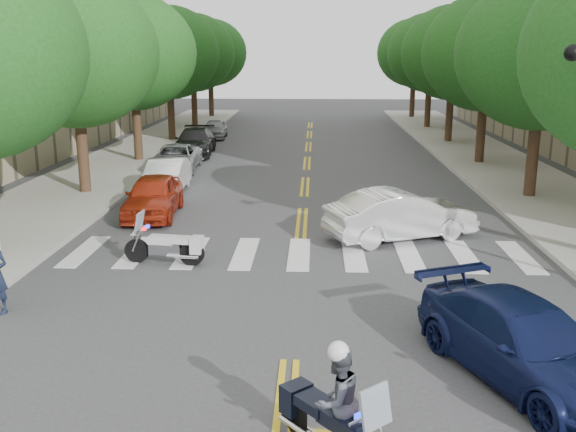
# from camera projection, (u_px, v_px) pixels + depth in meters

# --- Properties ---
(ground) EXTENTS (140.00, 140.00, 0.00)m
(ground) POSITION_uv_depth(u_px,v_px,m) (290.00, 360.00, 11.92)
(ground) COLOR #38383A
(ground) RESTS_ON ground
(sidewalk_left) EXTENTS (5.00, 60.00, 0.15)m
(sidewalk_left) POSITION_uv_depth(u_px,v_px,m) (126.00, 160.00, 33.59)
(sidewalk_left) COLOR #9E9991
(sidewalk_left) RESTS_ON ground
(sidewalk_right) EXTENTS (5.00, 60.00, 0.15)m
(sidewalk_right) POSITION_uv_depth(u_px,v_px,m) (492.00, 163.00, 32.80)
(sidewalk_right) COLOR #9E9991
(sidewalk_right) RESTS_ON ground
(tree_l_1) EXTENTS (6.40, 6.40, 8.45)m
(tree_l_1) POSITION_uv_depth(u_px,v_px,m) (75.00, 53.00, 24.47)
(tree_l_1) COLOR #382316
(tree_l_1) RESTS_ON ground
(tree_l_2) EXTENTS (6.40, 6.40, 8.45)m
(tree_l_2) POSITION_uv_depth(u_px,v_px,m) (133.00, 53.00, 32.21)
(tree_l_2) COLOR #382316
(tree_l_2) RESTS_ON ground
(tree_l_3) EXTENTS (6.40, 6.40, 8.45)m
(tree_l_3) POSITION_uv_depth(u_px,v_px,m) (168.00, 53.00, 39.96)
(tree_l_3) COLOR #382316
(tree_l_3) RESTS_ON ground
(tree_l_4) EXTENTS (6.40, 6.40, 8.45)m
(tree_l_4) POSITION_uv_depth(u_px,v_px,m) (193.00, 53.00, 47.70)
(tree_l_4) COLOR #382316
(tree_l_4) RESTS_ON ground
(tree_l_5) EXTENTS (6.40, 6.40, 8.45)m
(tree_l_5) POSITION_uv_depth(u_px,v_px,m) (210.00, 53.00, 55.45)
(tree_l_5) COLOR #382316
(tree_l_5) RESTS_ON ground
(tree_r_1) EXTENTS (6.40, 6.40, 8.45)m
(tree_r_1) POSITION_uv_depth(u_px,v_px,m) (542.00, 53.00, 23.73)
(tree_r_1) COLOR #382316
(tree_r_1) RESTS_ON ground
(tree_r_2) EXTENTS (6.40, 6.40, 8.45)m
(tree_r_2) POSITION_uv_depth(u_px,v_px,m) (487.00, 53.00, 31.47)
(tree_r_2) COLOR #382316
(tree_r_2) RESTS_ON ground
(tree_r_3) EXTENTS (6.40, 6.40, 8.45)m
(tree_r_3) POSITION_uv_depth(u_px,v_px,m) (453.00, 53.00, 39.22)
(tree_r_3) COLOR #382316
(tree_r_3) RESTS_ON ground
(tree_r_4) EXTENTS (6.40, 6.40, 8.45)m
(tree_r_4) POSITION_uv_depth(u_px,v_px,m) (431.00, 53.00, 46.96)
(tree_r_4) COLOR #382316
(tree_r_4) RESTS_ON ground
(tree_r_5) EXTENTS (6.40, 6.40, 8.45)m
(tree_r_5) POSITION_uv_depth(u_px,v_px,m) (415.00, 53.00, 54.71)
(tree_r_5) COLOR #382316
(tree_r_5) RESTS_ON ground
(motorcycle_police) EXTENTS (1.66, 1.85, 1.82)m
(motorcycle_police) POSITION_uv_depth(u_px,v_px,m) (335.00, 408.00, 8.81)
(motorcycle_police) COLOR black
(motorcycle_police) RESTS_ON ground
(motorcycle_parked) EXTENTS (2.22, 0.67, 1.43)m
(motorcycle_parked) POSITION_uv_depth(u_px,v_px,m) (171.00, 247.00, 17.22)
(motorcycle_parked) COLOR black
(motorcycle_parked) RESTS_ON ground
(convertible) EXTENTS (4.89, 3.29, 1.53)m
(convertible) POSITION_uv_depth(u_px,v_px,m) (401.00, 215.00, 19.51)
(convertible) COLOR white
(convertible) RESTS_ON ground
(sedan_blue) EXTENTS (3.62, 5.14, 1.38)m
(sedan_blue) POSITION_uv_depth(u_px,v_px,m) (525.00, 342.00, 11.09)
(sedan_blue) COLOR #0F1740
(sedan_blue) RESTS_ON ground
(parked_car_a) EXTENTS (1.95, 4.32, 1.44)m
(parked_car_a) POSITION_uv_depth(u_px,v_px,m) (153.00, 196.00, 22.31)
(parked_car_a) COLOR #A42711
(parked_car_a) RESTS_ON ground
(parked_car_b) EXTENTS (1.55, 4.14, 1.35)m
(parked_car_b) POSITION_uv_depth(u_px,v_px,m) (166.00, 177.00, 26.02)
(parked_car_b) COLOR white
(parked_car_b) RESTS_ON ground
(parked_car_c) EXTENTS (2.32, 4.60, 1.25)m
(parked_car_c) POSITION_uv_depth(u_px,v_px,m) (176.00, 158.00, 30.90)
(parked_car_c) COLOR #939699
(parked_car_c) RESTS_ON ground
(parked_car_d) EXTENTS (2.35, 5.17, 1.47)m
(parked_car_d) POSITION_uv_depth(u_px,v_px,m) (195.00, 142.00, 35.72)
(parked_car_d) COLOR black
(parked_car_d) RESTS_ON ground
(parked_car_e) EXTENTS (1.67, 3.76, 1.26)m
(parked_car_e) POSITION_uv_depth(u_px,v_px,m) (215.00, 129.00, 42.79)
(parked_car_e) COLOR #929397
(parked_car_e) RESTS_ON ground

